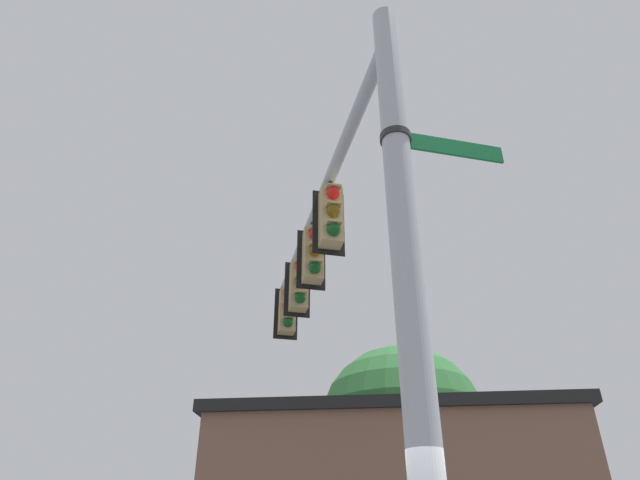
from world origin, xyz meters
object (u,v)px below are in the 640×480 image
Objects in this scene: traffic_light_mid_outer at (299,285)px; street_name_sign at (423,143)px; traffic_light_nearest_pole at (331,216)px; traffic_light_arm_end at (287,310)px; traffic_light_mid_inner at (313,255)px.

traffic_light_mid_outer is 0.89× the size of street_name_sign.
street_name_sign is at bearing 97.40° from traffic_light_nearest_pole.
traffic_light_arm_end is (0.02, -1.34, 0.00)m from traffic_light_mid_outer.
traffic_light_mid_outer is (0.04, -2.68, 0.00)m from traffic_light_nearest_pole.
street_name_sign is at bearing 94.27° from traffic_light_mid_outer.
traffic_light_mid_outer is at bearing -85.73° from street_name_sign.
traffic_light_arm_end is 0.89× the size of street_name_sign.
traffic_light_nearest_pole and traffic_light_mid_inner have the same top height.
traffic_light_nearest_pole is 1.00× the size of traffic_light_mid_outer.
traffic_light_arm_end is (0.04, -2.68, 0.00)m from traffic_light_mid_inner.
traffic_light_nearest_pole is 1.00× the size of traffic_light_arm_end.
traffic_light_nearest_pole is 1.34m from traffic_light_mid_inner.
traffic_light_nearest_pole is at bearing 90.87° from traffic_light_mid_inner.
street_name_sign is at bearing 95.34° from traffic_light_mid_inner.
traffic_light_nearest_pole and traffic_light_arm_end have the same top height.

